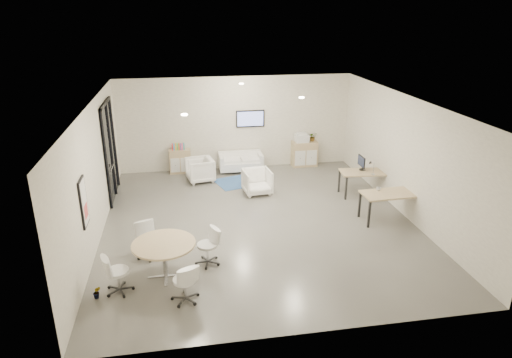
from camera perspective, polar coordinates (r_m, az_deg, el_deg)
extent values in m
cube|color=#5C5A54|center=(12.33, 0.31, -7.05)|extent=(8.00, 9.00, 0.80)
cube|color=white|center=(11.06, 0.35, 11.63)|extent=(8.00, 9.00, 0.80)
cube|color=beige|center=(16.20, -2.73, 7.30)|extent=(8.00, 0.80, 3.20)
cube|color=beige|center=(7.20, 7.29, -10.77)|extent=(8.00, 0.80, 3.20)
cube|color=beige|center=(11.65, -21.51, 0.46)|extent=(0.80, 9.00, 3.20)
cube|color=beige|center=(13.02, 19.79, 2.73)|extent=(0.80, 9.00, 3.20)
cube|color=black|center=(13.96, -17.80, 3.39)|extent=(0.02, 1.90, 2.85)
cube|color=black|center=(13.64, -18.35, 8.95)|extent=(0.06, 1.90, 0.08)
cube|color=black|center=(13.10, -18.19, 2.23)|extent=(0.06, 0.08, 2.85)
cube|color=black|center=(14.83, -17.30, 4.42)|extent=(0.06, 0.08, 2.85)
cube|color=black|center=(14.10, -17.64, 3.57)|extent=(0.06, 0.07, 2.85)
cube|color=#B2B2B7|center=(13.64, -17.61, 1.35)|extent=(0.04, 0.60, 0.05)
cube|color=black|center=(10.11, -20.76, -2.74)|extent=(0.04, 0.54, 1.04)
cube|color=white|center=(10.11, -20.64, -2.73)|extent=(0.01, 0.46, 0.96)
cube|color=#D8494A|center=(10.18, -20.48, -3.76)|extent=(0.01, 0.32, 0.30)
cube|color=black|center=(15.82, -0.73, 7.55)|extent=(0.98, 0.05, 0.58)
cube|color=#93A7FF|center=(15.79, -0.71, 7.53)|extent=(0.90, 0.01, 0.50)
cylinder|color=#FFEAC6|center=(9.99, -8.95, 7.95)|extent=(0.14, 0.14, 0.03)
cylinder|color=#FFEAC6|center=(11.87, 5.72, 10.10)|extent=(0.14, 0.14, 0.03)
cylinder|color=#FFEAC6|center=(14.05, -1.85, 11.82)|extent=(0.14, 0.14, 0.03)
cube|color=tan|center=(15.82, -9.47, 2.22)|extent=(0.73, 0.36, 0.82)
cube|color=silver|center=(15.67, -10.05, 1.69)|extent=(0.30, 0.02, 0.49)
cube|color=silver|center=(15.67, -8.83, 1.76)|extent=(0.30, 0.02, 0.49)
cube|color=tan|center=(16.37, 6.06, 3.17)|extent=(0.90, 0.42, 0.90)
cube|color=silver|center=(16.14, 5.54, 2.60)|extent=(0.38, 0.02, 0.54)
cube|color=silver|center=(16.25, 6.95, 2.67)|extent=(0.38, 0.02, 0.54)
cube|color=red|center=(15.67, -10.41, 3.97)|extent=(0.04, 0.14, 0.22)
cube|color=#337FCC|center=(15.67, -10.21, 3.98)|extent=(0.04, 0.14, 0.22)
cube|color=gold|center=(15.67, -10.01, 3.99)|extent=(0.04, 0.14, 0.22)
cube|color=#4CB24C|center=(15.67, -9.81, 4.01)|extent=(0.04, 0.14, 0.22)
cube|color=#CC6619|center=(15.67, -9.61, 4.02)|extent=(0.04, 0.14, 0.22)
cube|color=purple|center=(15.67, -9.41, 4.03)|extent=(0.04, 0.14, 0.22)
cube|color=#E54C7F|center=(15.67, -9.21, 4.04)|extent=(0.04, 0.14, 0.22)
cube|color=teal|center=(15.67, -9.01, 4.05)|extent=(0.04, 0.14, 0.22)
cube|color=white|center=(16.17, 5.72, 5.11)|extent=(0.48, 0.41, 0.27)
cube|color=white|center=(16.13, 5.74, 5.67)|extent=(0.36, 0.31, 0.06)
cube|color=white|center=(15.81, -1.92, 1.82)|extent=(1.50, 0.76, 0.28)
cube|color=white|center=(16.00, -2.08, 3.09)|extent=(1.49, 0.18, 0.28)
cube|color=white|center=(15.69, -4.39, 2.16)|extent=(0.14, 0.75, 0.56)
cube|color=white|center=(15.87, 0.51, 2.43)|extent=(0.14, 0.75, 0.56)
cube|color=#315897|center=(14.93, -1.68, -0.26)|extent=(1.96, 1.58, 0.01)
imported|color=white|center=(14.93, -7.02, 1.28)|extent=(0.90, 0.94, 0.84)
imported|color=white|center=(13.82, 0.15, -0.20)|extent=(0.88, 0.83, 0.83)
cube|color=tan|center=(14.03, 13.37, 0.84)|extent=(1.47, 0.85, 0.04)
cube|color=black|center=(13.66, 11.20, -1.18)|extent=(0.05, 0.05, 0.69)
cube|color=black|center=(14.16, 16.15, -0.83)|extent=(0.05, 0.05, 0.69)
cube|color=black|center=(14.18, 10.36, -0.29)|extent=(0.05, 0.05, 0.69)
cube|color=black|center=(14.67, 15.16, 0.02)|extent=(0.05, 0.05, 0.69)
cube|color=tan|center=(12.46, 16.49, -1.77)|extent=(1.53, 0.82, 0.04)
cube|color=black|center=(12.06, 13.96, -4.30)|extent=(0.05, 0.05, 0.74)
cube|color=black|center=(12.67, 19.78, -3.72)|extent=(0.05, 0.05, 0.74)
cube|color=black|center=(12.60, 12.82, -3.10)|extent=(0.05, 0.05, 0.74)
cube|color=black|center=(13.18, 18.46, -2.60)|extent=(0.05, 0.05, 0.74)
cylinder|color=black|center=(14.15, 13.15, 1.15)|extent=(0.20, 0.20, 0.02)
cube|color=black|center=(14.11, 13.19, 1.61)|extent=(0.04, 0.03, 0.24)
cube|color=black|center=(14.04, 13.05, 2.18)|extent=(0.03, 0.50, 0.32)
cylinder|color=tan|center=(9.65, -11.48, -7.98)|extent=(1.31, 1.31, 0.04)
cylinder|color=#B2B2B7|center=(9.84, -11.31, -10.02)|extent=(0.10, 0.10, 0.76)
cube|color=#B2B2B7|center=(10.03, -11.16, -11.80)|extent=(0.77, 0.06, 0.03)
cube|color=#B2B2B7|center=(10.03, -11.16, -11.80)|extent=(0.06, 0.77, 0.03)
imported|color=#3F7F3F|center=(16.31, 7.10, 5.16)|extent=(0.30, 0.33, 0.25)
imported|color=#3F7F3F|center=(9.70, -19.23, -13.59)|extent=(0.16, 0.28, 0.12)
imported|color=white|center=(12.50, 15.08, -1.15)|extent=(0.12, 0.10, 0.12)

